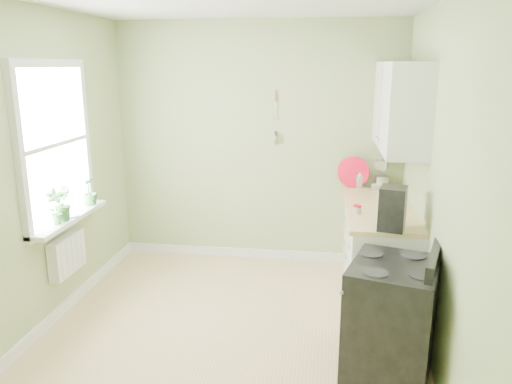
# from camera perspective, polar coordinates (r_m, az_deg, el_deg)

# --- Properties ---
(floor) EXTENTS (3.20, 3.60, 0.02)m
(floor) POSITION_cam_1_polar(r_m,az_deg,el_deg) (4.40, -3.10, -16.18)
(floor) COLOR tan
(floor) RESTS_ON ground
(wall_back) EXTENTS (3.20, 0.02, 2.70)m
(wall_back) POSITION_cam_1_polar(r_m,az_deg,el_deg) (5.64, 0.24, 5.45)
(wall_back) COLOR #A9B87D
(wall_back) RESTS_ON floor
(wall_left) EXTENTS (0.02, 3.60, 2.70)m
(wall_left) POSITION_cam_1_polar(r_m,az_deg,el_deg) (4.49, -23.98, 1.87)
(wall_left) COLOR #A9B87D
(wall_left) RESTS_ON floor
(wall_right) EXTENTS (0.02, 3.60, 2.70)m
(wall_right) POSITION_cam_1_polar(r_m,az_deg,el_deg) (3.91, 20.44, 0.52)
(wall_right) COLOR #A9B87D
(wall_right) RESTS_ON floor
(base_cabinets) EXTENTS (0.60, 1.60, 0.87)m
(base_cabinets) POSITION_cam_1_polar(r_m,az_deg,el_deg) (5.07, 13.76, -6.73)
(base_cabinets) COLOR white
(base_cabinets) RESTS_ON floor
(countertop) EXTENTS (0.64, 1.60, 0.04)m
(countertop) POSITION_cam_1_polar(r_m,az_deg,el_deg) (4.93, 13.95, -1.78)
(countertop) COLOR beige
(countertop) RESTS_ON base_cabinets
(upper_cabinets) EXTENTS (0.35, 1.40, 0.80)m
(upper_cabinets) POSITION_cam_1_polar(r_m,az_deg,el_deg) (4.88, 16.12, 9.41)
(upper_cabinets) COLOR white
(upper_cabinets) RESTS_ON wall_right
(window) EXTENTS (0.06, 1.14, 1.44)m
(window) POSITION_cam_1_polar(r_m,az_deg,el_deg) (4.69, -22.04, 5.05)
(window) COLOR white
(window) RESTS_ON wall_left
(window_sill) EXTENTS (0.18, 1.14, 0.04)m
(window_sill) POSITION_cam_1_polar(r_m,az_deg,el_deg) (4.80, -20.54, -2.84)
(window_sill) COLOR white
(window_sill) RESTS_ON wall_left
(radiator) EXTENTS (0.12, 0.50, 0.35)m
(radiator) POSITION_cam_1_polar(r_m,az_deg,el_deg) (4.88, -20.79, -6.70)
(radiator) COLOR white
(radiator) RESTS_ON wall_left
(wall_utensils) EXTENTS (0.02, 0.14, 0.58)m
(wall_utensils) POSITION_cam_1_polar(r_m,az_deg,el_deg) (5.56, 2.26, 7.54)
(wall_utensils) COLOR beige
(wall_utensils) RESTS_ON wall_back
(stove) EXTENTS (0.78, 0.83, 0.96)m
(stove) POSITION_cam_1_polar(r_m,az_deg,el_deg) (3.89, 15.23, -13.64)
(stove) COLOR black
(stove) RESTS_ON floor
(stand_mixer) EXTENTS (0.23, 0.31, 0.35)m
(stand_mixer) POSITION_cam_1_polar(r_m,az_deg,el_deg) (5.61, 14.14, 1.94)
(stand_mixer) COLOR #B2B2B7
(stand_mixer) RESTS_ON countertop
(kettle) EXTENTS (0.17, 0.10, 0.17)m
(kettle) POSITION_cam_1_polar(r_m,az_deg,el_deg) (5.58, 11.77, 1.35)
(kettle) COLOR silver
(kettle) RESTS_ON countertop
(coffee_maker) EXTENTS (0.25, 0.27, 0.36)m
(coffee_maker) POSITION_cam_1_polar(r_m,az_deg,el_deg) (4.21, 15.29, -1.94)
(coffee_maker) COLOR black
(coffee_maker) RESTS_ON countertop
(red_tray) EXTENTS (0.35, 0.13, 0.34)m
(red_tray) POSITION_cam_1_polar(r_m,az_deg,el_deg) (5.56, 11.07, 2.24)
(red_tray) COLOR red
(red_tray) RESTS_ON countertop
(jar) EXTENTS (0.08, 0.08, 0.08)m
(jar) POSITION_cam_1_polar(r_m,az_deg,el_deg) (4.60, 11.50, -1.98)
(jar) COLOR beige
(jar) RESTS_ON countertop
(plant_a) EXTENTS (0.20, 0.19, 0.32)m
(plant_a) POSITION_cam_1_polar(r_m,az_deg,el_deg) (4.55, -21.99, -1.55)
(plant_a) COLOR #377136
(plant_a) RESTS_ON window_sill
(plant_b) EXTENTS (0.21, 0.22, 0.31)m
(plant_b) POSITION_cam_1_polar(r_m,az_deg,el_deg) (4.66, -21.25, -1.20)
(plant_b) COLOR #377136
(plant_b) RESTS_ON window_sill
(plant_c) EXTENTS (0.19, 0.19, 0.26)m
(plant_c) POSITION_cam_1_polar(r_m,az_deg,el_deg) (5.09, -18.52, 0.06)
(plant_c) COLOR #377136
(plant_c) RESTS_ON window_sill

